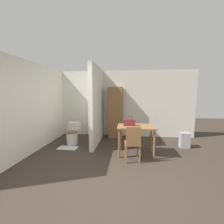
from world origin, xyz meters
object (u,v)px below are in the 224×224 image
object	(u,v)px
toilet	(73,135)
dining_table	(136,130)
handbag	(129,122)
wooden_cabinet	(115,112)
wooden_chair	(133,142)
space_heater	(185,140)

from	to	relation	value
toilet	dining_table	bearing A→B (deg)	-18.87
toilet	handbag	bearing A→B (deg)	-20.68
dining_table	wooden_cabinet	bearing A→B (deg)	113.86
toilet	handbag	world-z (taller)	handbag
wooden_chair	space_heater	xyz separation A→B (m)	(1.60, 1.16, -0.25)
wooden_chair	handbag	xyz separation A→B (m)	(-0.08, 0.44, 0.40)
toilet	wooden_cabinet	size ratio (longest dim) A/B	0.36
wooden_chair	handbag	distance (m)	0.60
wooden_cabinet	wooden_chair	bearing A→B (deg)	-73.47
wooden_chair	handbag	size ratio (longest dim) A/B	2.86
handbag	wooden_cabinet	distance (m)	1.67
space_heater	wooden_chair	bearing A→B (deg)	-144.08
space_heater	handbag	bearing A→B (deg)	-157.00
toilet	space_heater	bearing A→B (deg)	0.29
dining_table	handbag	xyz separation A→B (m)	(-0.18, -0.00, 0.20)
dining_table	toilet	size ratio (longest dim) A/B	1.46
handbag	wooden_cabinet	world-z (taller)	wooden_cabinet
wooden_chair	wooden_cabinet	bearing A→B (deg)	100.62
dining_table	space_heater	xyz separation A→B (m)	(1.50, 0.71, -0.45)
space_heater	dining_table	bearing A→B (deg)	-154.64
wooden_cabinet	handbag	bearing A→B (deg)	-71.93
wooden_chair	space_heater	world-z (taller)	wooden_chair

